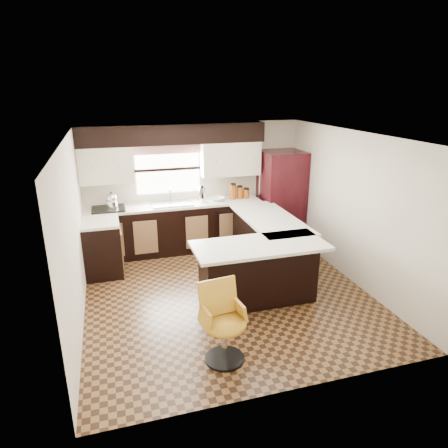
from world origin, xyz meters
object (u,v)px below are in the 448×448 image
object	(u,v)px
peninsula_return	(258,273)
bar_chair	(225,325)
refrigerator	(281,198)
peninsula_long	(266,245)

from	to	relation	value
peninsula_return	bar_chair	distance (m)	1.45
peninsula_return	bar_chair	world-z (taller)	bar_chair
refrigerator	bar_chair	distance (m)	4.00
peninsula_long	refrigerator	bearing A→B (deg)	56.61
peninsula_long	peninsula_return	world-z (taller)	same
peninsula_return	peninsula_long	bearing A→B (deg)	61.70
peninsula_return	refrigerator	bearing A→B (deg)	58.83
peninsula_long	refrigerator	size ratio (longest dim) A/B	1.05
peninsula_long	peninsula_return	size ratio (longest dim) A/B	1.18
peninsula_long	bar_chair	xyz separation A→B (m)	(-1.38, -2.15, 0.02)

